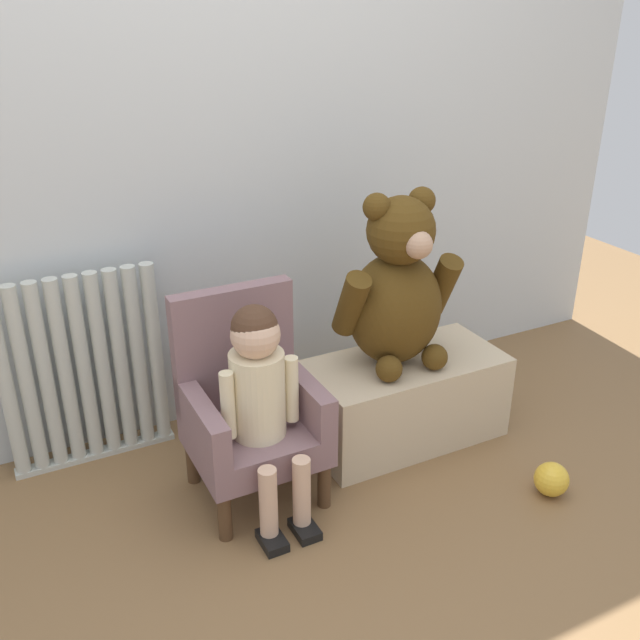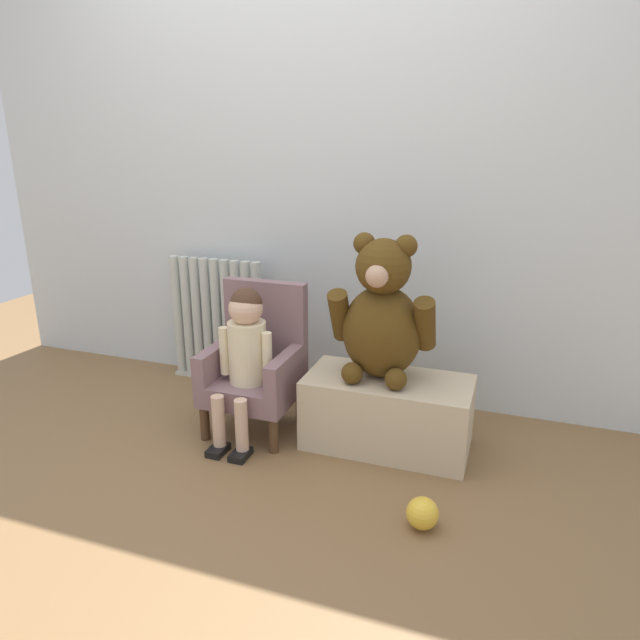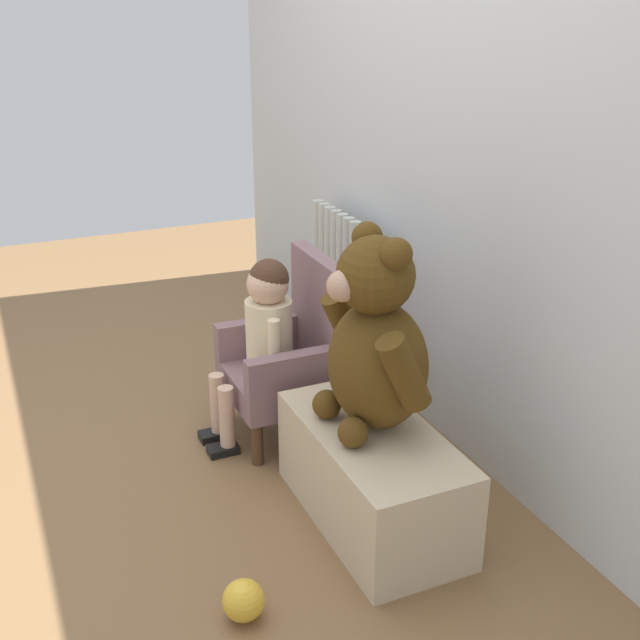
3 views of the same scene
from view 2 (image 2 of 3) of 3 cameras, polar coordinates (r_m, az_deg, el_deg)
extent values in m
plane|color=brown|center=(2.33, -10.98, -16.86)|extent=(6.00, 6.00, 0.00)
cube|color=silver|center=(2.93, -1.03, 15.57)|extent=(3.80, 0.05, 2.40)
cylinder|color=#BABEB3|center=(3.31, -14.02, 0.47)|extent=(0.05, 0.05, 0.68)
cylinder|color=#BABEB3|center=(3.28, -13.12, 0.37)|extent=(0.05, 0.05, 0.68)
cylinder|color=#BABEB3|center=(3.24, -12.19, 0.26)|extent=(0.05, 0.05, 0.68)
cylinder|color=#BABEB3|center=(3.21, -11.25, 0.15)|extent=(0.05, 0.05, 0.68)
cylinder|color=#BABEB3|center=(3.18, -10.28, 0.04)|extent=(0.05, 0.05, 0.68)
cylinder|color=#BABEB3|center=(3.15, -9.30, -0.08)|extent=(0.05, 0.05, 0.68)
cylinder|color=#BABEB3|center=(3.12, -8.30, -0.19)|extent=(0.05, 0.05, 0.68)
cylinder|color=#BABEB3|center=(3.10, -7.29, -0.31)|extent=(0.05, 0.05, 0.68)
cylinder|color=#BABEB3|center=(3.07, -6.25, -0.43)|extent=(0.05, 0.05, 0.68)
cube|color=#BABEB3|center=(3.30, -9.95, -5.74)|extent=(0.56, 0.05, 0.02)
cube|color=#7E5E64|center=(2.66, -6.71, -6.73)|extent=(0.40, 0.38, 0.10)
cube|color=#7E5E64|center=(2.70, -5.43, -0.40)|extent=(0.40, 0.06, 0.42)
cube|color=#7E5E64|center=(2.69, -10.10, -3.84)|extent=(0.06, 0.38, 0.14)
cube|color=#7E5E64|center=(2.55, -3.33, -4.85)|extent=(0.06, 0.38, 0.14)
cylinder|color=#4C331E|center=(2.67, -11.44, -10.03)|extent=(0.04, 0.04, 0.16)
cylinder|color=#4C331E|center=(2.53, -4.67, -11.41)|extent=(0.04, 0.04, 0.16)
cylinder|color=#4C331E|center=(2.92, -8.28, -7.39)|extent=(0.04, 0.04, 0.16)
cylinder|color=#4C331E|center=(2.79, -2.01, -8.46)|extent=(0.04, 0.04, 0.16)
cylinder|color=beige|center=(2.56, -7.26, -3.20)|extent=(0.17, 0.17, 0.28)
sphere|color=#D8AD8E|center=(2.49, -7.44, 1.18)|extent=(0.15, 0.15, 0.15)
sphere|color=#472D1E|center=(2.49, -7.40, 1.62)|extent=(0.14, 0.14, 0.14)
cylinder|color=#D8AD8E|center=(2.53, -10.11, -9.91)|extent=(0.06, 0.06, 0.23)
cube|color=black|center=(2.58, -10.17, -12.69)|extent=(0.07, 0.11, 0.03)
cylinder|color=#D8AD8E|center=(2.49, -7.86, -10.36)|extent=(0.06, 0.06, 0.23)
cube|color=black|center=(2.54, -7.94, -13.19)|extent=(0.07, 0.11, 0.03)
cylinder|color=beige|center=(2.59, -9.54, -3.05)|extent=(0.04, 0.04, 0.22)
cylinder|color=beige|center=(2.50, -5.30, -3.66)|extent=(0.04, 0.04, 0.22)
cube|color=#C6B18E|center=(2.56, 6.74, -9.16)|extent=(0.72, 0.35, 0.32)
ellipsoid|color=#4B3310|center=(2.45, 6.22, -1.18)|extent=(0.34, 0.29, 0.40)
sphere|color=#4B3310|center=(2.36, 6.36, 5.34)|extent=(0.23, 0.23, 0.23)
sphere|color=tan|center=(2.26, 5.73, 4.38)|extent=(0.09, 0.09, 0.09)
sphere|color=#4B3310|center=(2.38, 4.46, 7.63)|extent=(0.09, 0.09, 0.09)
sphere|color=#4B3310|center=(2.34, 8.61, 7.32)|extent=(0.09, 0.09, 0.09)
cylinder|color=#4B3310|center=(2.46, 2.04, 0.49)|extent=(0.09, 0.18, 0.25)
cylinder|color=#4B3310|center=(2.38, 10.46, -0.39)|extent=(0.09, 0.18, 0.25)
sphere|color=#4B3310|center=(2.41, 3.23, -5.33)|extent=(0.09, 0.09, 0.09)
sphere|color=#4B3310|center=(2.37, 7.59, -5.88)|extent=(0.09, 0.09, 0.09)
sphere|color=gold|center=(2.14, 10.20, -18.49)|extent=(0.12, 0.12, 0.12)
camera|label=1|loc=(1.83, -62.30, 15.54)|focal=40.00mm
camera|label=3|loc=(1.87, 71.71, 14.22)|focal=45.00mm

